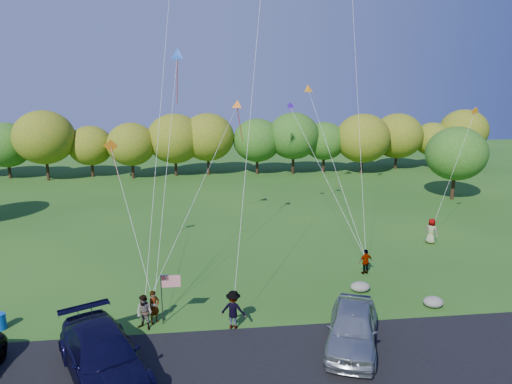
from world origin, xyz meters
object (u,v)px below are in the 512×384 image
flyer_c (233,310)px  flyer_d (366,262)px  flyer_b (144,313)px  minivan_silver (352,327)px  trash_barrel (0,321)px  flyer_e (431,231)px  flyer_a (154,307)px  minivan_navy (103,356)px

flyer_c → flyer_d: bearing=-127.8°
flyer_b → flyer_c: size_ratio=0.90×
minivan_silver → trash_barrel: 16.75m
minivan_silver → flyer_e: flyer_e is taller
flyer_c → flyer_a: bearing=5.4°
flyer_a → flyer_b: (-0.40, -0.58, 0.03)m
flyer_d → flyer_a: bearing=7.5°
minivan_navy → flyer_a: 4.53m
flyer_a → flyer_c: bearing=-58.2°
flyer_e → flyer_d: bearing=87.4°
flyer_b → flyer_c: bearing=24.4°
flyer_a → flyer_d: (12.48, 4.58, -0.04)m
flyer_c → minivan_navy: bearing=50.6°
flyer_d → flyer_e: 8.32m
flyer_b → flyer_e: (19.65, 10.01, 0.08)m
minivan_navy → flyer_a: (1.58, 4.24, -0.15)m
flyer_d → flyer_e: size_ratio=0.84×
flyer_b → flyer_d: flyer_b is taller
minivan_navy → flyer_e: size_ratio=3.40×
minivan_silver → flyer_c: bearing=177.5°
flyer_a → flyer_d: 13.30m
flyer_b → trash_barrel: flyer_b is taller
minivan_navy → flyer_a: minivan_navy is taller
flyer_e → trash_barrel: 28.14m
trash_barrel → flyer_b: bearing=-6.7°
minivan_navy → flyer_d: minivan_navy is taller
minivan_silver → flyer_a: minivan_silver is taller
flyer_a → flyer_d: size_ratio=1.05×
minivan_silver → flyer_d: size_ratio=3.35×
minivan_silver → flyer_c: flyer_c is taller
flyer_c → trash_barrel: (-11.20, 1.21, -0.57)m
flyer_b → minivan_silver: bearing=13.8°
flyer_e → trash_barrel: size_ratio=2.39×
flyer_d → minivan_silver: bearing=53.5°
flyer_a → flyer_b: flyer_b is taller
minivan_silver → flyer_a: 9.59m
minivan_navy → flyer_e: 24.91m
flyer_b → flyer_e: flyer_e is taller
minivan_navy → flyer_b: (1.18, 3.66, -0.13)m
flyer_b → trash_barrel: bearing=-157.1°
flyer_e → flyer_b: bearing=78.7°
flyer_e → flyer_a: bearing=77.8°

